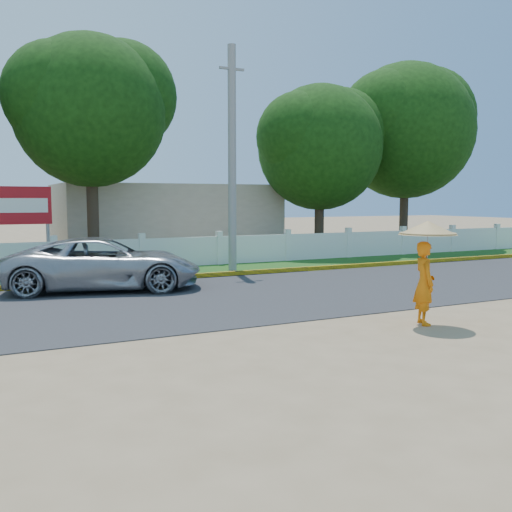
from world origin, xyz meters
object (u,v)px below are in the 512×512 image
(vehicle, at_px, (104,264))
(monk_with_parasol, at_px, (426,257))
(utility_pole, at_px, (232,160))
(billboard, at_px, (13,210))

(vehicle, relative_size, monk_with_parasol, 2.53)
(utility_pole, distance_m, monk_with_parasol, 9.74)
(vehicle, xyz_separation_m, billboard, (-1.96, 5.28, 1.41))
(utility_pole, height_order, monk_with_parasol, utility_pole)
(monk_with_parasol, xyz_separation_m, billboard, (-6.82, 12.55, 0.78))
(utility_pole, distance_m, vehicle, 6.15)
(billboard, bearing_deg, monk_with_parasol, -61.47)
(utility_pole, xyz_separation_m, vehicle, (-4.84, -2.15, -3.11))
(utility_pole, bearing_deg, billboard, 155.32)
(utility_pole, height_order, billboard, utility_pole)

